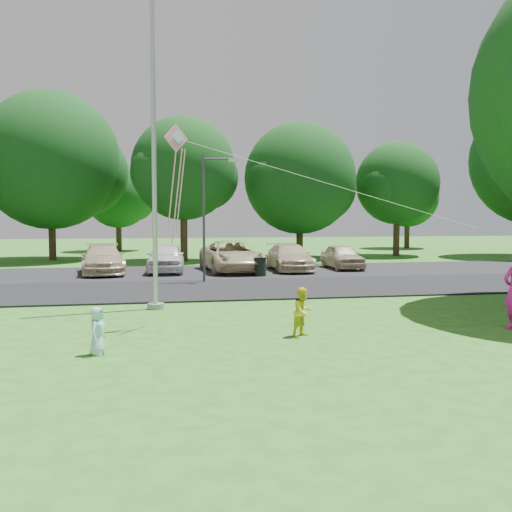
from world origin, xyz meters
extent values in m
plane|color=#2A6D1C|center=(0.00, 0.00, 0.00)|extent=(120.00, 120.00, 0.00)
cube|color=black|center=(0.00, 9.00, 0.03)|extent=(60.00, 6.00, 0.06)
cube|color=black|center=(0.00, 15.50, 0.03)|extent=(42.00, 7.00, 0.06)
cylinder|color=#B7BABF|center=(-3.50, 5.00, 5.00)|extent=(0.14, 0.14, 10.00)
cylinder|color=gray|center=(-3.50, 5.00, 0.08)|extent=(0.50, 0.50, 0.16)
cylinder|color=#3F3F44|center=(-1.47, 11.26, 2.59)|extent=(0.10, 0.10, 5.18)
cylinder|color=#3F3F44|center=(-0.87, 11.19, 5.05)|extent=(1.21, 0.21, 0.07)
cube|color=silver|center=(-0.27, 11.12, 4.99)|extent=(0.41, 0.23, 0.12)
cylinder|color=black|center=(1.22, 13.00, 0.42)|extent=(0.52, 0.52, 0.84)
cylinder|color=black|center=(1.22, 13.00, 0.86)|extent=(0.56, 0.56, 0.05)
cylinder|color=#332316|center=(-9.60, 25.24, 1.60)|extent=(0.44, 0.44, 3.19)
sphere|color=#0E3513|center=(-9.60, 25.24, 6.17)|extent=(8.50, 8.50, 8.50)
sphere|color=#0E3513|center=(-7.68, 26.09, 5.53)|extent=(5.53, 5.53, 5.53)
sphere|color=#0E3513|center=(-11.30, 24.17, 5.74)|extent=(5.10, 5.10, 5.10)
cylinder|color=#332316|center=(-1.58, 22.90, 1.71)|extent=(0.44, 0.44, 3.43)
sphere|color=#0E3513|center=(-1.58, 22.90, 5.62)|extent=(6.27, 6.27, 6.27)
sphere|color=#0E3513|center=(-0.17, 23.53, 5.15)|extent=(4.07, 4.07, 4.07)
sphere|color=#0E3513|center=(-2.84, 22.12, 5.31)|extent=(3.76, 3.76, 3.76)
cylinder|color=#332316|center=(6.03, 24.17, 1.33)|extent=(0.44, 0.44, 2.66)
sphere|color=#0E3513|center=(6.03, 24.17, 5.20)|extent=(7.27, 7.27, 7.27)
sphere|color=#0E3513|center=(7.66, 24.89, 4.66)|extent=(4.72, 4.72, 4.72)
sphere|color=#0E3513|center=(4.57, 23.26, 4.84)|extent=(4.36, 4.36, 4.36)
cylinder|color=#332316|center=(13.12, 24.89, 1.51)|extent=(0.44, 0.44, 3.02)
sphere|color=#0E3513|center=(13.12, 24.89, 5.00)|extent=(5.67, 5.67, 5.67)
sphere|color=#0E3513|center=(14.39, 25.46, 4.58)|extent=(3.68, 3.68, 3.68)
sphere|color=#0E3513|center=(11.98, 24.18, 4.72)|extent=(3.40, 3.40, 3.40)
cylinder|color=#332316|center=(-6.00, 34.00, 1.30)|extent=(0.44, 0.44, 2.60)
sphere|color=#0E3513|center=(-6.00, 34.00, 4.42)|extent=(5.20, 5.20, 5.20)
sphere|color=#0E3513|center=(-4.83, 34.52, 4.03)|extent=(3.38, 3.38, 3.38)
sphere|color=#0E3513|center=(-7.04, 33.35, 4.16)|extent=(3.12, 3.12, 3.12)
cylinder|color=#332316|center=(18.00, 33.50, 1.30)|extent=(0.44, 0.44, 2.60)
sphere|color=#0E3513|center=(18.00, 33.50, 4.42)|extent=(5.20, 5.20, 5.20)
sphere|color=#0E3513|center=(19.17, 34.02, 4.03)|extent=(3.38, 3.38, 3.38)
sphere|color=#0E3513|center=(16.96, 32.85, 4.16)|extent=(3.12, 3.12, 3.12)
imported|color=#C6B793|center=(-5.81, 15.41, 0.74)|extent=(2.38, 4.86, 1.36)
imported|color=silver|center=(-2.89, 15.52, 0.77)|extent=(1.96, 4.27, 1.42)
imported|color=#C6B793|center=(0.26, 15.34, 0.80)|extent=(2.86, 5.50, 1.48)
imported|color=#C6B793|center=(3.13, 15.25, 0.71)|extent=(1.91, 4.53, 1.31)
imported|color=#C6B793|center=(6.01, 15.71, 0.69)|extent=(1.51, 3.69, 1.26)
imported|color=yellow|center=(-0.24, 0.48, 0.56)|extent=(0.69, 0.65, 1.12)
imported|color=#9BD3EE|center=(-4.70, -0.46, 0.48)|extent=(0.42, 0.53, 0.96)
cube|color=pink|center=(-2.99, 2.17, 4.63)|extent=(0.60, 0.39, 0.67)
cube|color=#8CC6E5|center=(-2.94, 2.14, 4.65)|extent=(0.29, 0.20, 0.32)
cylinder|color=white|center=(1.04, 1.27, 3.39)|extent=(8.07, 1.81, 2.48)
cylinder|color=pink|center=(-3.09, 2.17, 3.47)|extent=(0.22, 0.28, 1.79)
cylinder|color=pink|center=(-2.89, 2.22, 3.33)|extent=(0.24, 0.46, 2.04)
cylinder|color=pink|center=(-2.99, 2.09, 3.19)|extent=(0.27, 0.68, 2.28)
camera|label=1|loc=(-3.67, -11.94, 2.73)|focal=40.00mm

